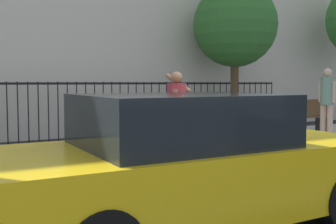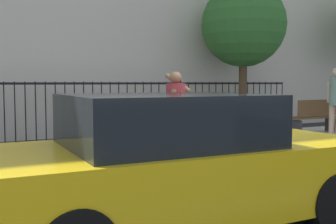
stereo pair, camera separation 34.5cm
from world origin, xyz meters
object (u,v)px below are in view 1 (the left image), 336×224
taxi_yellow (191,164)px  street_tree_near (235,26)px  street_bench (308,115)px  pedestrian_on_phone (176,110)px  pedestrian_walking (327,97)px

taxi_yellow → street_tree_near: 9.18m
street_bench → street_tree_near: 3.52m
pedestrian_on_phone → taxi_yellow: bearing=-118.0°
taxi_yellow → street_bench: taxi_yellow is taller
taxi_yellow → pedestrian_walking: (6.92, 3.86, 0.49)m
pedestrian_walking → street_tree_near: size_ratio=0.39×
pedestrian_on_phone → pedestrian_walking: size_ratio=0.90×
street_bench → street_tree_near: (-1.01, 2.03, 2.69)m
taxi_yellow → street_bench: 8.24m
taxi_yellow → pedestrian_on_phone: size_ratio=2.61×
street_tree_near → pedestrian_walking: bearing=-68.8°
pedestrian_on_phone → street_tree_near: (4.52, 3.95, 2.25)m
pedestrian_on_phone → street_bench: (5.54, 1.92, -0.44)m
pedestrian_on_phone → pedestrian_walking: 5.70m
street_tree_near → taxi_yellow: bearing=-132.1°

